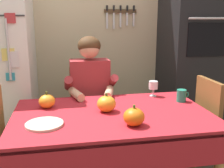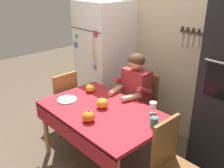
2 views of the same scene
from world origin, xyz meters
TOP-DOWN VIEW (x-y plane):
  - ground_plane at (0.00, 0.00)m, footprint 10.00×10.00m
  - back_wall_assembly at (0.05, 1.35)m, footprint 3.70×0.13m
  - refrigerator at (-0.95, 0.96)m, footprint 0.68×0.71m
  - dining_table at (0.00, 0.08)m, footprint 1.40×0.90m
  - chair_behind_person at (-0.09, 0.87)m, footprint 0.40×0.40m
  - seated_person at (-0.09, 0.68)m, footprint 0.47×0.55m
  - chair_right_side at (0.90, 0.18)m, footprint 0.40×0.40m
  - chair_left_side at (-0.90, 0.14)m, footprint 0.40×0.40m
  - coffee_mug at (0.60, 0.25)m, footprint 0.10×0.08m
  - wine_glass at (0.43, 0.45)m, footprint 0.08×0.08m
  - pumpkin_large at (-0.04, 0.13)m, footprint 0.14×0.14m
  - pumpkin_medium at (-0.46, 0.29)m, footprint 0.12×0.12m
  - pumpkin_small at (0.09, -0.16)m, footprint 0.13×0.13m
  - serving_tray at (-0.46, -0.06)m, footprint 0.24×0.24m

SIDE VIEW (x-z plane):
  - ground_plane at x=0.00m, z-range 0.00..0.00m
  - chair_behind_person at x=-0.09m, z-range 0.05..0.98m
  - chair_right_side at x=0.90m, z-range 0.05..0.98m
  - chair_left_side at x=-0.90m, z-range 0.05..0.98m
  - dining_table at x=0.00m, z-range 0.29..1.03m
  - seated_person at x=-0.09m, z-range 0.11..1.36m
  - serving_tray at x=-0.46m, z-range 0.74..0.76m
  - coffee_mug at x=0.60m, z-range 0.74..0.84m
  - pumpkin_medium at x=-0.46m, z-range 0.73..0.86m
  - pumpkin_small at x=0.09m, z-range 0.73..0.86m
  - pumpkin_large at x=-0.04m, z-range 0.73..0.87m
  - wine_glass at x=0.43m, z-range 0.77..0.90m
  - refrigerator at x=-0.95m, z-range 0.00..1.80m
  - back_wall_assembly at x=0.05m, z-range 0.00..2.60m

